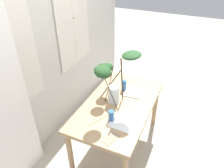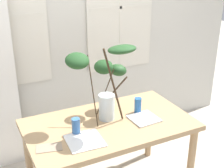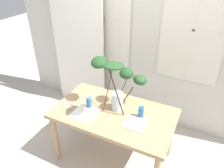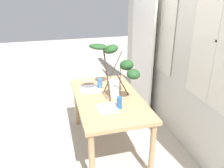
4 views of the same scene
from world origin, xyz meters
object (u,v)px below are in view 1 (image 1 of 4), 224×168
dining_table (118,109)px  vase_with_branches (112,76)px  drinking_glass_blue_left (111,116)px  drinking_glass_blue_right (124,85)px  plate_square_right (133,92)px  plate_square_left (123,122)px

dining_table → vase_with_branches: 0.48m
drinking_glass_blue_left → drinking_glass_blue_right: 0.62m
dining_table → drinking_glass_blue_right: (0.30, 0.05, 0.16)m
drinking_glass_blue_left → plate_square_right: bearing=-4.3°
vase_with_branches → plate_square_right: vase_with_branches is taller
dining_table → vase_with_branches: vase_with_branches is taller
drinking_glass_blue_left → plate_square_left: drinking_glass_blue_left is taller
plate_square_right → drinking_glass_blue_left: bearing=175.7°
vase_with_branches → drinking_glass_blue_right: vase_with_branches is taller
dining_table → plate_square_left: size_ratio=5.22×
dining_table → plate_square_left: 0.35m
vase_with_branches → drinking_glass_blue_right: (0.30, -0.05, -0.31)m
drinking_glass_blue_right → plate_square_left: drinking_glass_blue_right is taller
drinking_glass_blue_right → vase_with_branches: bearing=171.5°
drinking_glass_blue_left → plate_square_right: (0.59, -0.04, -0.06)m
vase_with_branches → drinking_glass_blue_right: bearing=-8.5°
drinking_glass_blue_right → plate_square_right: bearing=-97.3°
dining_table → drinking_glass_blue_right: size_ratio=10.07×
dining_table → drinking_glass_blue_right: drinking_glass_blue_right is taller
drinking_glass_blue_right → plate_square_right: size_ratio=0.61×
dining_table → vase_with_branches: (0.00, 0.10, 0.47)m
dining_table → plate_square_left: bearing=-149.1°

